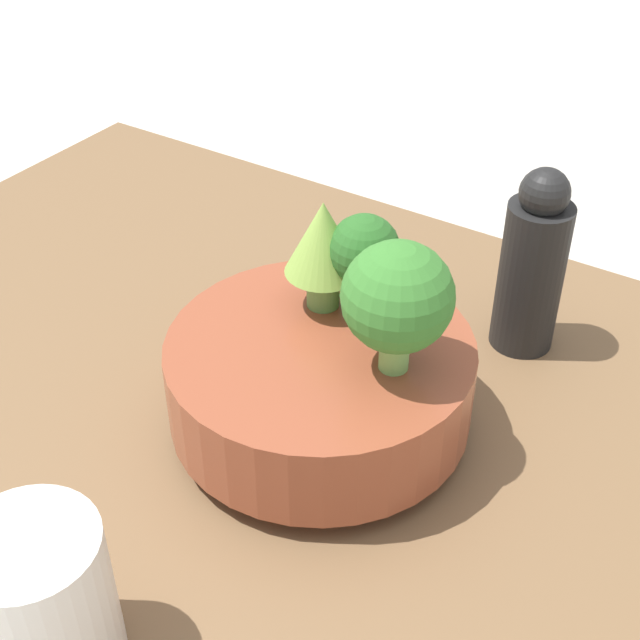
{
  "coord_description": "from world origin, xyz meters",
  "views": [
    {
      "loc": [
        0.27,
        -0.4,
        0.48
      ],
      "look_at": [
        0.02,
        -0.01,
        0.14
      ],
      "focal_mm": 50.0,
      "sensor_mm": 36.0,
      "label": 1
    }
  ],
  "objects": [
    {
      "name": "ground_plane",
      "position": [
        0.0,
        0.0,
        0.0
      ],
      "size": [
        6.0,
        6.0,
        0.0
      ],
      "primitive_type": "plane",
      "color": "beige"
    },
    {
      "name": "table",
      "position": [
        0.0,
        0.0,
        0.02
      ],
      "size": [
        0.92,
        0.61,
        0.04
      ],
      "color": "brown",
      "rests_on": "ground_plane"
    },
    {
      "name": "bowl",
      "position": [
        0.02,
        -0.01,
        0.08
      ],
      "size": [
        0.21,
        0.21,
        0.08
      ],
      "color": "brown",
      "rests_on": "table"
    },
    {
      "name": "broccoli_floret_back",
      "position": [
        0.03,
        0.04,
        0.16
      ],
      "size": [
        0.05,
        0.05,
        0.07
      ],
      "color": "#609347",
      "rests_on": "bowl"
    },
    {
      "name": "broccoli_floret_right",
      "position": [
        0.08,
        -0.0,
        0.17
      ],
      "size": [
        0.07,
        0.07,
        0.09
      ],
      "color": "#7AB256",
      "rests_on": "bowl"
    },
    {
      "name": "romanesco_piece_far",
      "position": [
        -0.0,
        0.03,
        0.17
      ],
      "size": [
        0.05,
        0.05,
        0.08
      ],
      "color": "#609347",
      "rests_on": "bowl"
    },
    {
      "name": "cup",
      "position": [
        0.0,
        -0.24,
        0.09
      ],
      "size": [
        0.08,
        0.08,
        0.1
      ],
      "color": "silver",
      "rests_on": "table"
    },
    {
      "name": "pepper_mill",
      "position": [
        0.1,
        0.17,
        0.11
      ],
      "size": [
        0.05,
        0.05,
        0.15
      ],
      "color": "black",
      "rests_on": "table"
    }
  ]
}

